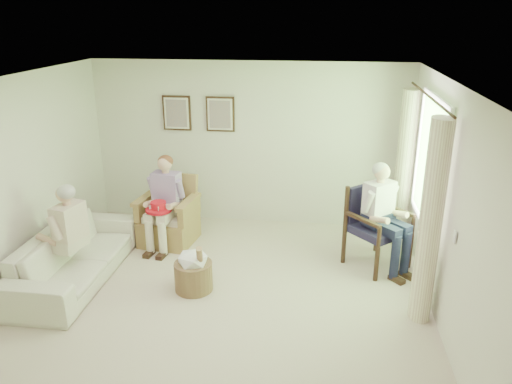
{
  "coord_description": "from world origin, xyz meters",
  "views": [
    {
      "loc": [
        1.13,
        -4.89,
        3.29
      ],
      "look_at": [
        0.31,
        1.24,
        1.05
      ],
      "focal_mm": 35.0,
      "sensor_mm": 36.0,
      "label": 1
    }
  ],
  "objects_px": {
    "person_sofa": "(66,230)",
    "person_wicker": "(165,196)",
    "red_hat": "(159,208)",
    "hatbox": "(193,270)",
    "wicker_armchair": "(169,222)",
    "person_dark": "(381,210)",
    "wood_armchair": "(378,222)",
    "sofa": "(75,255)"
  },
  "relations": [
    {
      "from": "person_sofa",
      "to": "person_wicker",
      "type": "bearing_deg",
      "value": 157.63
    },
    {
      "from": "red_hat",
      "to": "hatbox",
      "type": "bearing_deg",
      "value": -53.24
    },
    {
      "from": "wicker_armchair",
      "to": "person_dark",
      "type": "relative_size",
      "value": 0.7
    },
    {
      "from": "wicker_armchair",
      "to": "person_dark",
      "type": "bearing_deg",
      "value": -0.95
    },
    {
      "from": "wood_armchair",
      "to": "person_wicker",
      "type": "bearing_deg",
      "value": 135.59
    },
    {
      "from": "sofa",
      "to": "wood_armchair",
      "type": "bearing_deg",
      "value": -75.84
    },
    {
      "from": "hatbox",
      "to": "wood_armchair",
      "type": "bearing_deg",
      "value": 24.62
    },
    {
      "from": "wood_armchair",
      "to": "person_sofa",
      "type": "bearing_deg",
      "value": 154.36
    },
    {
      "from": "person_sofa",
      "to": "hatbox",
      "type": "bearing_deg",
      "value": 104.43
    },
    {
      "from": "sofa",
      "to": "hatbox",
      "type": "bearing_deg",
      "value": -92.82
    },
    {
      "from": "wicker_armchair",
      "to": "person_sofa",
      "type": "bearing_deg",
      "value": -114.37
    },
    {
      "from": "person_dark",
      "to": "red_hat",
      "type": "bearing_deg",
      "value": 136.11
    },
    {
      "from": "person_dark",
      "to": "hatbox",
      "type": "bearing_deg",
      "value": 159.13
    },
    {
      "from": "red_hat",
      "to": "person_wicker",
      "type": "bearing_deg",
      "value": 80.54
    },
    {
      "from": "wicker_armchair",
      "to": "sofa",
      "type": "height_order",
      "value": "wicker_armchair"
    },
    {
      "from": "wood_armchair",
      "to": "hatbox",
      "type": "relative_size",
      "value": 1.56
    },
    {
      "from": "wood_armchair",
      "to": "person_dark",
      "type": "bearing_deg",
      "value": -131.73
    },
    {
      "from": "sofa",
      "to": "person_wicker",
      "type": "bearing_deg",
      "value": -37.75
    },
    {
      "from": "sofa",
      "to": "hatbox",
      "type": "height_order",
      "value": "hatbox"
    },
    {
      "from": "person_wicker",
      "to": "person_dark",
      "type": "bearing_deg",
      "value": 1.51
    },
    {
      "from": "person_dark",
      "to": "person_wicker",
      "type": "bearing_deg",
      "value": 132.23
    },
    {
      "from": "person_wicker",
      "to": "person_dark",
      "type": "distance_m",
      "value": 3.05
    },
    {
      "from": "wicker_armchair",
      "to": "person_wicker",
      "type": "relative_size",
      "value": 0.75
    },
    {
      "from": "wicker_armchair",
      "to": "hatbox",
      "type": "distance_m",
      "value": 1.51
    },
    {
      "from": "wicker_armchair",
      "to": "hatbox",
      "type": "bearing_deg",
      "value": -54.4
    },
    {
      "from": "wicker_armchair",
      "to": "person_sofa",
      "type": "height_order",
      "value": "person_sofa"
    },
    {
      "from": "person_sofa",
      "to": "red_hat",
      "type": "distance_m",
      "value": 1.35
    },
    {
      "from": "person_wicker",
      "to": "person_dark",
      "type": "relative_size",
      "value": 0.93
    },
    {
      "from": "person_dark",
      "to": "person_sofa",
      "type": "height_order",
      "value": "person_dark"
    },
    {
      "from": "person_wicker",
      "to": "red_hat",
      "type": "bearing_deg",
      "value": -91.9
    },
    {
      "from": "wood_armchair",
      "to": "sofa",
      "type": "relative_size",
      "value": 0.48
    },
    {
      "from": "red_hat",
      "to": "wood_armchair",
      "type": "bearing_deg",
      "value": 1.19
    },
    {
      "from": "person_sofa",
      "to": "red_hat",
      "type": "relative_size",
      "value": 3.53
    },
    {
      "from": "wicker_armchair",
      "to": "person_dark",
      "type": "height_order",
      "value": "person_dark"
    },
    {
      "from": "sofa",
      "to": "red_hat",
      "type": "bearing_deg",
      "value": -42.3
    },
    {
      "from": "wood_armchair",
      "to": "hatbox",
      "type": "height_order",
      "value": "wood_armchair"
    },
    {
      "from": "sofa",
      "to": "person_wicker",
      "type": "height_order",
      "value": "person_wicker"
    },
    {
      "from": "sofa",
      "to": "wicker_armchair",
      "type": "bearing_deg",
      "value": -34.72
    },
    {
      "from": "hatbox",
      "to": "red_hat",
      "type": "bearing_deg",
      "value": 126.76
    },
    {
      "from": "red_hat",
      "to": "person_sofa",
      "type": "bearing_deg",
      "value": -128.29
    },
    {
      "from": "person_wicker",
      "to": "red_hat",
      "type": "relative_size",
      "value": 3.6
    },
    {
      "from": "wood_armchair",
      "to": "hatbox",
      "type": "xyz_separation_m",
      "value": [
        -2.32,
        -1.06,
        -0.32
      ]
    }
  ]
}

